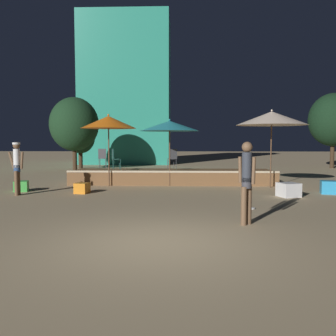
{
  "coord_description": "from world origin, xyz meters",
  "views": [
    {
      "loc": [
        0.48,
        -6.86,
        1.91
      ],
      "look_at": [
        0.0,
        6.49,
        0.94
      ],
      "focal_mm": 40.0,
      "sensor_mm": 36.0,
      "label": 1
    }
  ],
  "objects": [
    {
      "name": "distant_building",
      "position": [
        -4.15,
        24.67,
        6.06
      ],
      "size": [
        7.27,
        4.63,
        12.13
      ],
      "color": "teal",
      "rests_on": "ground"
    },
    {
      "name": "patio_umbrella_2",
      "position": [
        -0.02,
        8.88,
        2.53
      ],
      "size": [
        2.5,
        2.5,
        2.82
      ],
      "color": "brown",
      "rests_on": "ground"
    },
    {
      "name": "cube_seat_0",
      "position": [
        4.14,
        5.95,
        0.24
      ],
      "size": [
        0.8,
        0.8,
        0.48
      ],
      "rotation": [
        0.0,
        0.0,
        0.33
      ],
      "color": "white",
      "rests_on": "ground"
    },
    {
      "name": "cube_seat_1",
      "position": [
        5.78,
        6.74,
        0.23
      ],
      "size": [
        0.6,
        0.6,
        0.47
      ],
      "rotation": [
        0.0,
        0.0,
        -0.22
      ],
      "color": "#2D9EDB",
      "rests_on": "ground"
    },
    {
      "name": "background_tree_1",
      "position": [
        -6.47,
        18.66,
        2.12
      ],
      "size": [
        2.0,
        2.0,
        3.24
      ],
      "color": "#3D2B1C",
      "rests_on": "ground"
    },
    {
      "name": "frisbee_disc",
      "position": [
        2.44,
        3.61,
        0.02
      ],
      "size": [
        0.23,
        0.23,
        0.03
      ],
      "color": "white",
      "rests_on": "ground"
    },
    {
      "name": "patio_umbrella_1",
      "position": [
        -2.57,
        8.74,
        2.68
      ],
      "size": [
        2.32,
        2.32,
        3.03
      ],
      "color": "brown",
      "rests_on": "ground"
    },
    {
      "name": "ground_plane",
      "position": [
        0.0,
        0.0,
        0.0
      ],
      "size": [
        120.0,
        120.0,
        0.0
      ],
      "primitive_type": "plane",
      "color": "tan"
    },
    {
      "name": "person_0",
      "position": [
        -5.27,
        5.98,
        1.08
      ],
      "size": [
        0.54,
        0.31,
        1.86
      ],
      "rotation": [
        0.0,
        0.0,
        1.61
      ],
      "color": "brown",
      "rests_on": "ground"
    },
    {
      "name": "bistro_chair_0",
      "position": [
        -3.19,
        10.36,
        1.19
      ],
      "size": [
        0.4,
        0.4,
        0.9
      ],
      "rotation": [
        0.0,
        0.0,
        3.21
      ],
      "color": "#47474C",
      "rests_on": "wooden_deck"
    },
    {
      "name": "person_1",
      "position": [
        1.96,
        1.63,
        1.06
      ],
      "size": [
        0.38,
        0.39,
        1.89
      ],
      "rotation": [
        0.0,
        0.0,
        0.76
      ],
      "color": "brown",
      "rests_on": "ground"
    },
    {
      "name": "cube_seat_3",
      "position": [
        -5.58,
        6.98,
        0.2
      ],
      "size": [
        0.59,
        0.59,
        0.39
      ],
      "rotation": [
        0.0,
        0.0,
        0.24
      ],
      "color": "#4CC651",
      "rests_on": "ground"
    },
    {
      "name": "background_tree_2",
      "position": [
        -6.44,
        17.15,
        2.97
      ],
      "size": [
        3.14,
        3.14,
        4.7
      ],
      "color": "#3D2B1C",
      "rests_on": "ground"
    },
    {
      "name": "patio_umbrella_0",
      "position": [
        4.11,
        8.46,
        2.81
      ],
      "size": [
        2.86,
        2.86,
        3.17
      ],
      "color": "brown",
      "rests_on": "ground"
    },
    {
      "name": "wooden_deck",
      "position": [
        0.09,
        10.08,
        0.28
      ],
      "size": [
        9.01,
        2.43,
        0.64
      ],
      "color": "brown",
      "rests_on": "ground"
    },
    {
      "name": "cube_seat_2",
      "position": [
        -3.13,
        6.53,
        0.19
      ],
      "size": [
        0.54,
        0.54,
        0.38
      ],
      "rotation": [
        0.0,
        0.0,
        -0.22
      ],
      "color": "orange",
      "rests_on": "ground"
    },
    {
      "name": "bistro_chair_2",
      "position": [
        -2.49,
        9.63,
        1.19
      ],
      "size": [
        0.44,
        0.43,
        0.9
      ],
      "rotation": [
        0.0,
        0.0,
        1.9
      ],
      "color": "#1E4C47",
      "rests_on": "wooden_deck"
    },
    {
      "name": "bistro_chair_1",
      "position": [
        0.08,
        9.91,
        1.19
      ],
      "size": [
        0.45,
        0.45,
        0.9
      ],
      "rotation": [
        0.0,
        0.0,
        3.54
      ],
      "color": "#47474C",
      "rests_on": "wooden_deck"
    },
    {
      "name": "background_tree_0",
      "position": [
        10.98,
        19.57,
        3.35
      ],
      "size": [
        3.33,
        3.33,
        5.2
      ],
      "color": "#3D2B1C",
      "rests_on": "ground"
    }
  ]
}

